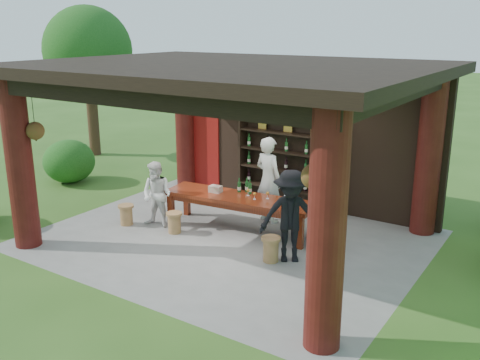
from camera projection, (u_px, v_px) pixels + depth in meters
The scene contains 15 objects.
ground at pixel (229, 239), 10.82m from camera, with size 90.00×90.00×0.00m, color #2D5119.
pavilion at pixel (240, 132), 10.58m from camera, with size 7.50×6.00×3.60m.
wine_shelf at pixel (286, 162), 12.51m from camera, with size 2.46×0.37×2.16m.
tasting_table at pixel (239, 202), 11.12m from camera, with size 3.30×1.16×0.75m.
stool_near_left at pixel (174, 222), 11.09m from camera, with size 0.34×0.34×0.44m.
stool_near_right at pixel (271, 249), 9.74m from camera, with size 0.36×0.36×0.47m.
stool_far_left at pixel (126, 214), 11.55m from camera, with size 0.34×0.34×0.45m.
host at pixel (268, 180), 11.59m from camera, with size 0.69×0.45×1.89m, color silver.
guest_woman at pixel (157, 195), 11.32m from camera, with size 0.69×0.54×1.42m, color silver.
guest_man at pixel (291, 216), 9.61m from camera, with size 1.11×0.64×1.72m, color black.
table_bottles at pixel (245, 185), 11.30m from camera, with size 0.33×0.18×0.31m.
table_glasses at pixel (268, 196), 10.83m from camera, with size 1.04×0.27×0.15m.
napkin_basket at pixel (215, 189), 11.34m from camera, with size 0.26×0.18×0.14m, color #BF6672.
shrubs at pixel (385, 226), 9.99m from camera, with size 14.98×7.50×1.36m.
trees at pixel (412, 75), 8.89m from camera, with size 19.73×10.16×4.80m.
Camera 1 is at (5.70, -8.29, 4.16)m, focal length 40.00 mm.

